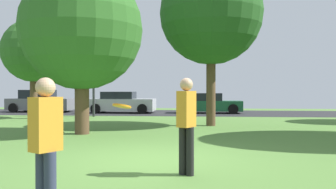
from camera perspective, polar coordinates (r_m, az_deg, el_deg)
The scene contains 12 objects.
ground_plane at distance 8.04m, azimuth -2.84°, elevation -10.25°, with size 44.00×44.00×0.00m, color #547F38.
road_strip at distance 23.88m, azimuth 2.68°, elevation -2.94°, with size 44.00×6.40×0.01m, color #28282B.
oak_tree_center at distance 15.75m, azimuth 6.86°, elevation 12.68°, with size 4.40×4.40×7.01m.
maple_tree_near at distance 20.52m, azimuth -20.62°, elevation 6.49°, with size 3.34×3.34×5.30m.
birch_tree_lone at distance 12.93m, azimuth -13.57°, elevation 10.04°, with size 4.22×4.22×5.75m.
person_thrower at distance 6.45m, azimuth 2.94°, elevation -4.23°, with size 0.35×0.39×1.75m.
person_catcher at distance 4.37m, azimuth -18.89°, elevation -7.28°, with size 0.35×0.39×1.67m.
frisbee_disc at distance 5.13m, azimuth -7.40°, elevation -1.84°, with size 0.37×0.37×0.09m.
parked_car_grey at distance 26.32m, azimuth -19.67°, elevation -1.13°, with size 4.37×1.93×1.54m.
parked_car_silver at distance 24.06m, azimuth -7.43°, elevation -1.35°, with size 4.35×2.11×1.41m.
parked_car_green at distance 23.80m, azimuth 6.50°, elevation -1.49°, with size 4.21×2.00×1.32m.
street_lamp_post at distance 20.95m, azimuth -11.75°, elevation 2.69°, with size 0.14×0.14×4.50m, color #2D2D33.
Camera 1 is at (1.13, -7.81, 1.53)m, focal length 38.29 mm.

